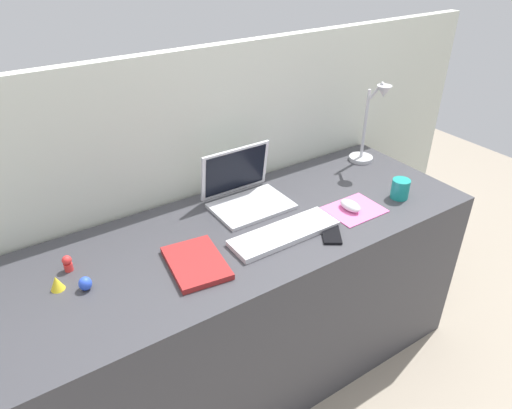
% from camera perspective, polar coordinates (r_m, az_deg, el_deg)
% --- Properties ---
extents(ground_plane, '(6.00, 6.00, 0.00)m').
position_cam_1_polar(ground_plane, '(2.21, -0.83, -18.99)').
color(ground_plane, gray).
extents(back_wall, '(2.98, 0.05, 1.32)m').
position_cam_1_polar(back_wall, '(2.02, -6.52, -0.03)').
color(back_wall, beige).
rests_on(back_wall, ground_plane).
extents(desk, '(1.78, 0.64, 0.74)m').
position_cam_1_polar(desk, '(1.94, -0.91, -11.99)').
color(desk, '#38383D').
rests_on(desk, ground_plane).
extents(laptop, '(0.30, 0.24, 0.21)m').
position_cam_1_polar(laptop, '(1.84, -1.45, 1.78)').
color(laptop, silver).
rests_on(laptop, desk).
extents(keyboard, '(0.41, 0.13, 0.02)m').
position_cam_1_polar(keyboard, '(1.67, 3.50, -3.53)').
color(keyboard, silver).
rests_on(keyboard, desk).
extents(mousepad, '(0.21, 0.17, 0.00)m').
position_cam_1_polar(mousepad, '(1.85, 11.92, -0.61)').
color(mousepad, pink).
rests_on(mousepad, desk).
extents(mouse, '(0.06, 0.10, 0.03)m').
position_cam_1_polar(mouse, '(1.84, 11.42, -0.13)').
color(mouse, silver).
rests_on(mouse, mousepad).
extents(cell_phone, '(0.13, 0.14, 0.01)m').
position_cam_1_polar(cell_phone, '(1.70, 9.13, -3.49)').
color(cell_phone, black).
rests_on(cell_phone, desk).
extents(desk_lamp, '(0.11, 0.17, 0.39)m').
position_cam_1_polar(desk_lamp, '(2.17, 13.81, 9.26)').
color(desk_lamp, '#B7B7BC').
rests_on(desk_lamp, desk).
extents(notebook_pad, '(0.20, 0.26, 0.02)m').
position_cam_1_polar(notebook_pad, '(1.54, -7.31, -7.07)').
color(notebook_pad, maroon).
rests_on(notebook_pad, desk).
extents(coffee_mug, '(0.07, 0.07, 0.08)m').
position_cam_1_polar(coffee_mug, '(1.97, 17.18, 1.84)').
color(coffee_mug, teal).
rests_on(coffee_mug, desk).
extents(toy_figurine_red, '(0.03, 0.03, 0.06)m').
position_cam_1_polar(toy_figurine_red, '(1.62, -22.00, -6.63)').
color(toy_figurine_red, red).
rests_on(toy_figurine_red, desk).
extents(toy_figurine_yellow, '(0.04, 0.04, 0.05)m').
position_cam_1_polar(toy_figurine_yellow, '(1.56, -23.14, -8.80)').
color(toy_figurine_yellow, yellow).
rests_on(toy_figurine_yellow, desk).
extents(toy_figurine_blue, '(0.04, 0.04, 0.04)m').
position_cam_1_polar(toy_figurine_blue, '(1.52, -20.10, -9.04)').
color(toy_figurine_blue, blue).
rests_on(toy_figurine_blue, desk).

